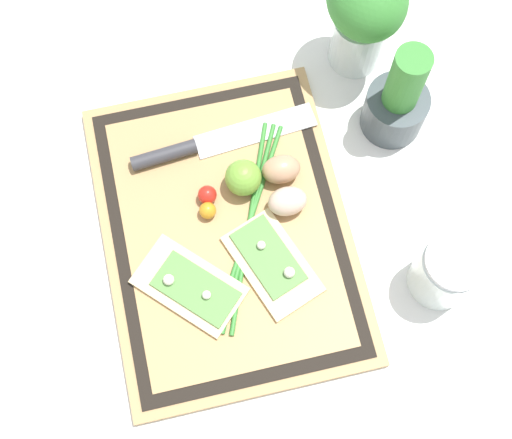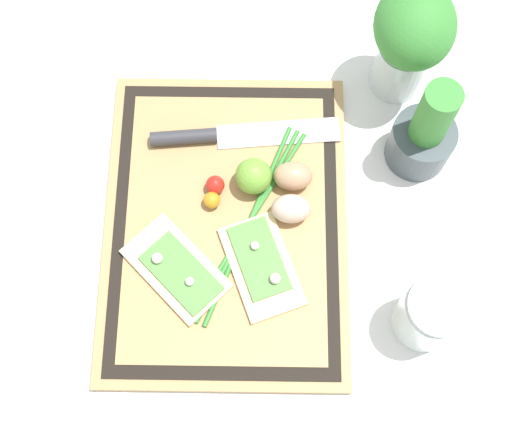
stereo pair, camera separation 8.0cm
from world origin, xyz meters
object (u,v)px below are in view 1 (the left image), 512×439
egg_brown (281,169)px  cherry_tomato_red (207,195)px  knife (193,147)px  herb_glass (364,11)px  pizza_slice_near (190,286)px  egg_pink (287,201)px  pizza_slice_far (272,262)px  sauce_jar (445,273)px  lime (243,178)px  cherry_tomato_yellow (208,211)px  herb_pot (398,102)px

egg_brown → cherry_tomato_red: 0.11m
knife → herb_glass: bearing=111.6°
pizza_slice_near → egg_pink: size_ratio=2.92×
pizza_slice_far → egg_pink: egg_pink is taller
cherry_tomato_red → sauce_jar: sauce_jar is taller
lime → herb_glass: bearing=129.7°
pizza_slice_near → egg_brown: egg_brown is taller
egg_pink → egg_brown: bearing=176.8°
egg_pink → cherry_tomato_red: (-0.04, -0.11, -0.01)m
pizza_slice_far → sauce_jar: sauce_jar is taller
knife → lime: (0.07, 0.06, 0.02)m
cherry_tomato_red → cherry_tomato_yellow: (0.02, -0.00, -0.00)m
pizza_slice_near → cherry_tomato_yellow: cherry_tomato_yellow is taller
cherry_tomato_red → cherry_tomato_yellow: 0.02m
herb_glass → pizza_slice_far: bearing=-33.9°
pizza_slice_far → herb_pot: bearing=128.5°
cherry_tomato_yellow → herb_glass: 0.37m
lime → herb_pot: herb_pot is taller
egg_brown → cherry_tomato_red: (0.01, -0.11, -0.01)m
pizza_slice_near → herb_glass: 0.47m
lime → egg_brown: bearing=92.9°
lime → cherry_tomato_yellow: 0.07m
pizza_slice_far → sauce_jar: bearing=71.8°
egg_brown → sauce_jar: size_ratio=0.51×
pizza_slice_far → egg_pink: (-0.08, 0.04, 0.02)m
cherry_tomato_yellow → sauce_jar: bearing=60.6°
cherry_tomato_red → sauce_jar: size_ratio=0.25×
knife → cherry_tomato_yellow: size_ratio=11.53×
pizza_slice_near → sauce_jar: 0.36m
egg_brown → egg_pink: size_ratio=1.00×
herb_pot → cherry_tomato_red: bearing=-77.4°
pizza_slice_far → herb_pot: 0.30m
knife → egg_brown: 0.14m
lime → herb_pot: (-0.06, 0.25, 0.02)m
pizza_slice_near → sauce_jar: sauce_jar is taller
cherry_tomato_yellow → herb_glass: bearing=127.6°
lime → herb_glass: 0.30m
knife → lime: lime is taller
knife → cherry_tomato_red: 0.08m
egg_pink → herb_pot: bearing=118.9°
egg_brown → herb_pot: 0.20m
pizza_slice_far → lime: 0.13m
herb_pot → pizza_slice_far: bearing=-51.5°
herb_pot → herb_glass: 0.14m
pizza_slice_near → cherry_tomato_yellow: (-0.10, 0.05, 0.01)m
egg_brown → lime: (0.00, -0.06, 0.01)m
egg_pink → herb_pot: 0.22m
egg_pink → lime: lime is taller
lime → cherry_tomato_red: (0.01, -0.06, -0.01)m
pizza_slice_far → egg_pink: 0.09m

